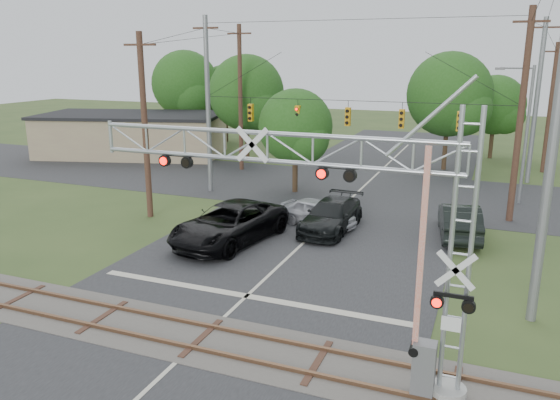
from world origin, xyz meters
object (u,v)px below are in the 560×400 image
at_px(traffic_signal_span, 363,113).
at_px(commercial_building, 133,134).
at_px(crossing_gantry, 335,215).
at_px(streetlight, 524,128).
at_px(car_dark, 331,216).
at_px(sedan_silver, 318,213).
at_px(pickup_black, 229,224).

distance_m(traffic_signal_span, commercial_building, 26.07).
xyz_separation_m(crossing_gantry, streetlight, (5.40, 22.61, -0.11)).
bearing_deg(commercial_building, streetlight, -25.22).
bearing_deg(commercial_building, car_dark, -48.30).
bearing_deg(car_dark, commercial_building, 149.82).
bearing_deg(sedan_silver, crossing_gantry, -143.06).
xyz_separation_m(crossing_gantry, car_dark, (-3.86, 13.03, -4.04)).
height_order(crossing_gantry, sedan_silver, crossing_gantry).
distance_m(traffic_signal_span, sedan_silver, 7.06).
xyz_separation_m(crossing_gantry, pickup_black, (-8.01, 9.34, -3.89)).
distance_m(sedan_silver, commercial_building, 27.04).
xyz_separation_m(crossing_gantry, commercial_building, (-27.47, 28.10, -2.92)).
bearing_deg(pickup_black, commercial_building, 146.11).
xyz_separation_m(pickup_black, sedan_silver, (3.26, 4.15, -0.22)).
bearing_deg(crossing_gantry, pickup_black, 130.62).
xyz_separation_m(commercial_building, streetlight, (32.88, -5.48, 2.81)).
bearing_deg(commercial_building, traffic_signal_span, -37.91).
distance_m(traffic_signal_span, car_dark, 7.25).
height_order(crossing_gantry, pickup_black, crossing_gantry).
relative_size(sedan_silver, commercial_building, 0.24).
bearing_deg(streetlight, commercial_building, 170.53).
distance_m(pickup_black, streetlight, 19.24).
height_order(sedan_silver, commercial_building, commercial_building).
relative_size(traffic_signal_span, car_dark, 3.46).
height_order(crossing_gantry, traffic_signal_span, traffic_signal_span).
distance_m(car_dark, sedan_silver, 1.01).
bearing_deg(crossing_gantry, sedan_silver, 109.41).
height_order(traffic_signal_span, commercial_building, traffic_signal_span).
distance_m(pickup_black, commercial_building, 27.05).
bearing_deg(streetlight, sedan_silver, -138.05).
bearing_deg(crossing_gantry, traffic_signal_span, 101.05).
distance_m(pickup_black, car_dark, 5.56).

